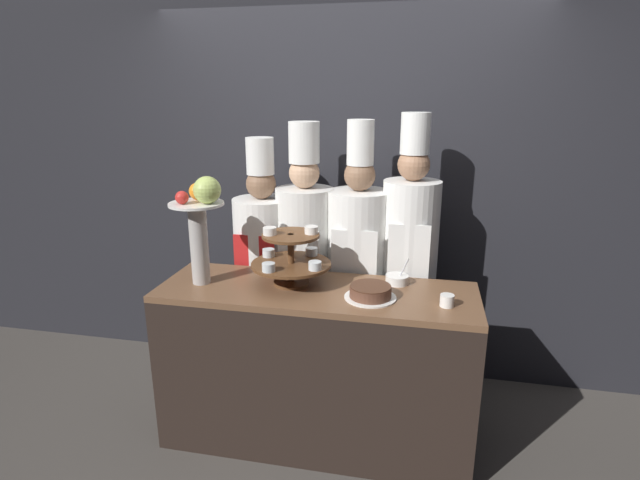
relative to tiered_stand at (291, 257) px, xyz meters
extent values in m
plane|color=#47423D|center=(0.15, -0.33, -1.10)|extent=(14.00, 14.00, 0.00)
cube|color=#232328|center=(0.15, 0.84, 0.30)|extent=(10.00, 0.06, 2.80)
cube|color=black|center=(0.15, -0.05, -0.65)|extent=(1.73, 0.57, 0.91)
cube|color=brown|center=(0.15, -0.05, -0.18)|extent=(1.73, 0.57, 0.03)
cylinder|color=brown|center=(0.00, 0.00, -0.15)|extent=(0.20, 0.20, 0.02)
cylinder|color=brown|center=(0.00, 0.00, -0.02)|extent=(0.04, 0.04, 0.29)
cylinder|color=brown|center=(0.00, 0.00, -0.04)|extent=(0.44, 0.44, 0.02)
cylinder|color=brown|center=(0.00, 0.00, 0.12)|extent=(0.32, 0.32, 0.02)
cylinder|color=silver|center=(-0.15, 0.08, -0.01)|extent=(0.07, 0.07, 0.04)
cylinder|color=beige|center=(-0.15, 0.08, -0.02)|extent=(0.06, 0.06, 0.03)
cylinder|color=silver|center=(-0.08, -0.15, -0.01)|extent=(0.07, 0.07, 0.04)
cylinder|color=green|center=(-0.08, -0.15, -0.02)|extent=(0.06, 0.06, 0.03)
cylinder|color=silver|center=(0.15, -0.08, -0.01)|extent=(0.07, 0.07, 0.04)
cylinder|color=gold|center=(0.15, -0.08, -0.02)|extent=(0.06, 0.06, 0.03)
cylinder|color=silver|center=(0.08, 0.15, -0.01)|extent=(0.07, 0.07, 0.04)
cylinder|color=red|center=(0.08, 0.15, -0.02)|extent=(0.06, 0.06, 0.03)
cylinder|color=white|center=(-0.11, -0.03, 0.15)|extent=(0.07, 0.07, 0.04)
cylinder|color=white|center=(0.11, 0.03, 0.15)|extent=(0.07, 0.07, 0.04)
cylinder|color=#B2ADA8|center=(-0.50, -0.08, 0.06)|extent=(0.10, 0.10, 0.45)
cylinder|color=white|center=(-0.50, -0.08, 0.29)|extent=(0.30, 0.30, 0.01)
sphere|color=#ADC160|center=(-0.43, -0.09, 0.37)|extent=(0.15, 0.15, 0.15)
sphere|color=orange|center=(-0.52, -0.01, 0.35)|extent=(0.09, 0.09, 0.09)
sphere|color=red|center=(-0.55, -0.13, 0.34)|extent=(0.07, 0.07, 0.07)
cylinder|color=white|center=(0.45, -0.11, -0.16)|extent=(0.27, 0.27, 0.01)
cylinder|color=brown|center=(0.45, -0.11, -0.12)|extent=(0.22, 0.22, 0.06)
cylinder|color=#472819|center=(0.45, -0.11, -0.09)|extent=(0.21, 0.21, 0.01)
cylinder|color=white|center=(0.84, -0.14, -0.13)|extent=(0.07, 0.07, 0.06)
cylinder|color=white|center=(0.58, 0.13, -0.14)|extent=(0.13, 0.13, 0.05)
cylinder|color=#BCBCC1|center=(0.61, 0.13, -0.07)|extent=(0.05, 0.01, 0.11)
cube|color=#28282D|center=(-0.31, 0.46, -0.70)|extent=(0.28, 0.16, 0.81)
cylinder|color=white|center=(-0.31, 0.46, -0.04)|extent=(0.38, 0.38, 0.51)
cube|color=red|center=(-0.31, 0.28, -0.14)|extent=(0.26, 0.01, 0.33)
sphere|color=#846047|center=(-0.31, 0.46, 0.31)|extent=(0.19, 0.19, 0.19)
cylinder|color=white|center=(-0.31, 0.46, 0.49)|extent=(0.17, 0.17, 0.23)
cube|color=black|center=(-0.03, 0.46, -0.70)|extent=(0.28, 0.15, 0.81)
cylinder|color=silver|center=(-0.03, 0.46, 0.00)|extent=(0.37, 0.37, 0.59)
cube|color=white|center=(-0.03, 0.29, -0.12)|extent=(0.26, 0.01, 0.38)
sphere|color=tan|center=(-0.03, 0.46, 0.39)|extent=(0.19, 0.19, 0.19)
cylinder|color=white|center=(-0.03, 0.46, 0.58)|extent=(0.19, 0.19, 0.25)
cube|color=#28282D|center=(0.31, 0.46, -0.67)|extent=(0.29, 0.16, 0.87)
cylinder|color=white|center=(0.31, 0.46, 0.03)|extent=(0.39, 0.39, 0.53)
cube|color=white|center=(0.31, 0.27, -0.08)|extent=(0.27, 0.01, 0.34)
sphere|color=#846047|center=(0.31, 0.46, 0.39)|extent=(0.19, 0.19, 0.19)
cylinder|color=white|center=(0.31, 0.46, 0.58)|extent=(0.16, 0.16, 0.27)
cube|color=#28282D|center=(0.63, 0.46, -0.67)|extent=(0.26, 0.14, 0.87)
cylinder|color=white|center=(0.63, 0.46, 0.07)|extent=(0.35, 0.35, 0.60)
cube|color=white|center=(0.63, 0.30, -0.05)|extent=(0.24, 0.01, 0.38)
sphere|color=#A37556|center=(0.63, 0.46, 0.46)|extent=(0.19, 0.19, 0.19)
cylinder|color=white|center=(0.63, 0.46, 0.64)|extent=(0.17, 0.17, 0.24)
camera|label=1|loc=(0.68, -2.52, 0.87)|focal=28.00mm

